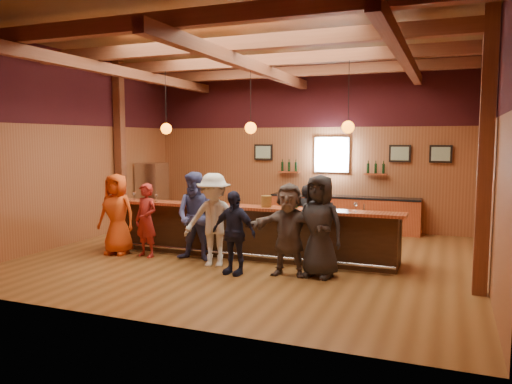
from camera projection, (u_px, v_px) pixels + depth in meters
room at (252, 103)px, 10.21m from camera, size 9.04×9.00×4.52m
bar_counter at (254, 232)px, 10.57m from camera, size 6.30×1.07×1.11m
back_bar_cabinet at (344, 213)px, 13.45m from camera, size 4.00×0.52×0.95m
window at (332, 155)px, 13.64m from camera, size 0.95×0.09×0.95m
framed_pictures at (364, 153)px, 13.31m from camera, size 5.35×0.05×0.45m
wine_shelves at (331, 170)px, 13.62m from camera, size 3.00×0.18×0.30m
pendant_lights at (251, 128)px, 10.21m from camera, size 4.24×0.24×1.37m
stainless_fridge at (152, 194)px, 14.29m from camera, size 0.70×0.70×1.80m
customer_orange at (117, 214)px, 10.71m from camera, size 0.89×0.61×1.74m
customer_redvest at (146, 220)px, 10.47m from camera, size 0.63×0.49×1.55m
customer_denim at (196, 216)px, 10.13m from camera, size 0.92×0.73×1.81m
customer_white at (214, 220)px, 9.67m from camera, size 1.28×0.89×1.82m
customer_navy at (234, 233)px, 9.12m from camera, size 0.95×0.52×1.54m
customer_brown at (289, 230)px, 9.00m from camera, size 1.60×0.64×1.69m
customer_dark at (319, 226)px, 8.91m from camera, size 0.99×0.73×1.84m
bartender at (307, 218)px, 10.92m from camera, size 0.61×0.47×1.49m
ice_bucket at (266, 201)px, 10.03m from camera, size 0.21×0.21×0.23m
bottle_a at (287, 201)px, 10.02m from camera, size 0.07×0.07×0.33m
bottle_b at (296, 201)px, 9.92m from camera, size 0.07×0.07×0.33m
glass_a at (134, 194)px, 11.29m from camera, size 0.07×0.07×0.17m
glass_b at (156, 196)px, 10.93m from camera, size 0.07×0.07×0.17m
glass_c at (187, 197)px, 10.78m from camera, size 0.07×0.07×0.16m
glass_d at (201, 198)px, 10.56m from camera, size 0.07×0.07×0.16m
glass_e at (239, 199)px, 10.36m from camera, size 0.08×0.08×0.17m
glass_f at (290, 203)px, 9.76m from camera, size 0.08×0.08×0.17m
glass_g at (318, 202)px, 9.65m from camera, size 0.09×0.09×0.20m
glass_h at (356, 205)px, 9.35m from camera, size 0.08×0.08×0.19m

